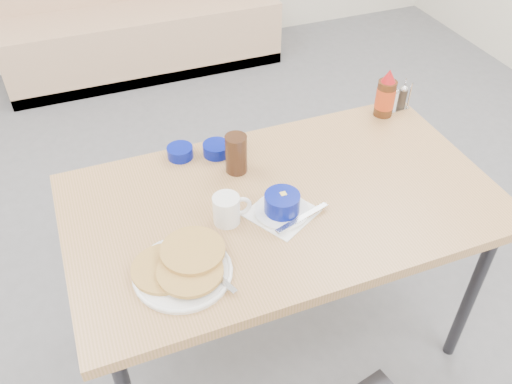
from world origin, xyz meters
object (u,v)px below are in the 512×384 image
object	(u,v)px
dining_table	(283,213)
syrup_bottle	(386,96)
grits_setting	(282,206)
condiment_caddy	(398,100)
booth_bench	(139,19)
pancake_plate	(183,268)
butter_bowl	(216,149)
amber_tumbler	(236,154)
creamer_bowl	(180,152)
coffee_mug	(228,209)

from	to	relation	value
dining_table	syrup_bottle	size ratio (longest dim) A/B	7.17
grits_setting	dining_table	bearing A→B (deg)	62.73
dining_table	condiment_caddy	distance (m)	0.73
dining_table	booth_bench	bearing A→B (deg)	90.00
condiment_caddy	dining_table	bearing A→B (deg)	-156.01
pancake_plate	grits_setting	size ratio (longest dim) A/B	1.04
butter_bowl	syrup_bottle	size ratio (longest dim) A/B	0.49
booth_bench	amber_tumbler	world-z (taller)	booth_bench
creamer_bowl	amber_tumbler	bearing A→B (deg)	-41.77
grits_setting	syrup_bottle	size ratio (longest dim) A/B	1.37
butter_bowl	condiment_caddy	distance (m)	0.77
coffee_mug	grits_setting	xyz separation A→B (m)	(0.17, -0.03, -0.02)
dining_table	pancake_plate	bearing A→B (deg)	-154.54
coffee_mug	syrup_bottle	size ratio (longest dim) A/B	0.63
creamer_bowl	butter_bowl	distance (m)	0.13
butter_bowl	syrup_bottle	xyz separation A→B (m)	(0.69, 0.01, 0.06)
coffee_mug	grits_setting	bearing A→B (deg)	-10.09
booth_bench	syrup_bottle	xyz separation A→B (m)	(0.56, -2.21, 0.49)
grits_setting	pancake_plate	bearing A→B (deg)	-160.88
booth_bench	butter_bowl	world-z (taller)	booth_bench
amber_tumbler	booth_bench	bearing A→B (deg)	87.75
booth_bench	amber_tumbler	size ratio (longest dim) A/B	13.47
grits_setting	butter_bowl	xyz separation A→B (m)	(-0.10, 0.37, -0.01)
dining_table	amber_tumbler	world-z (taller)	amber_tumbler
dining_table	amber_tumbler	size ratio (longest dim) A/B	9.93
pancake_plate	syrup_bottle	xyz separation A→B (m)	(0.95, 0.51, 0.06)
pancake_plate	condiment_caddy	size ratio (longest dim) A/B	2.46
booth_bench	coffee_mug	size ratio (longest dim) A/B	15.41
creamer_bowl	syrup_bottle	xyz separation A→B (m)	(0.82, -0.02, 0.06)
creamer_bowl	butter_bowl	bearing A→B (deg)	-13.67
syrup_bottle	booth_bench	bearing A→B (deg)	104.32
creamer_bowl	coffee_mug	bearing A→B (deg)	-81.94
amber_tumbler	coffee_mug	bearing A→B (deg)	-115.62
pancake_plate	booth_bench	bearing A→B (deg)	81.90
butter_bowl	booth_bench	bearing A→B (deg)	86.69
pancake_plate	syrup_bottle	distance (m)	1.08
coffee_mug	pancake_plate	bearing A→B (deg)	-140.54
grits_setting	condiment_caddy	world-z (taller)	condiment_caddy
coffee_mug	condiment_caddy	world-z (taller)	condiment_caddy
creamer_bowl	syrup_bottle	size ratio (longest dim) A/B	0.47
grits_setting	butter_bowl	distance (m)	0.38
syrup_bottle	coffee_mug	bearing A→B (deg)	-155.28
coffee_mug	condiment_caddy	bearing A→B (deg)	23.81
coffee_mug	grits_setting	world-z (taller)	coffee_mug
dining_table	syrup_bottle	world-z (taller)	syrup_bottle
dining_table	butter_bowl	distance (m)	0.35
dining_table	creamer_bowl	distance (m)	0.43
coffee_mug	butter_bowl	bearing A→B (deg)	78.03
booth_bench	amber_tumbler	xyz separation A→B (m)	(-0.09, -2.34, 0.48)
coffee_mug	syrup_bottle	world-z (taller)	syrup_bottle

